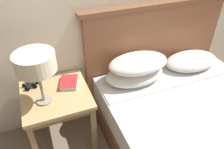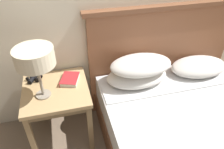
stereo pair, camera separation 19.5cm
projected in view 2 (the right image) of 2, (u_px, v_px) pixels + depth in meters
nightstand at (57, 96)px, 1.99m from camera, size 0.58×0.58×0.60m
bed at (197, 138)px, 1.88m from camera, size 1.64×1.98×1.18m
table_lamp at (35, 58)px, 1.66m from camera, size 0.31×0.31×0.46m
book_on_nightstand at (70, 79)px, 2.03m from camera, size 0.21×0.24×0.04m
binoculars_pair at (34, 77)px, 2.05m from camera, size 0.16×0.16×0.05m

